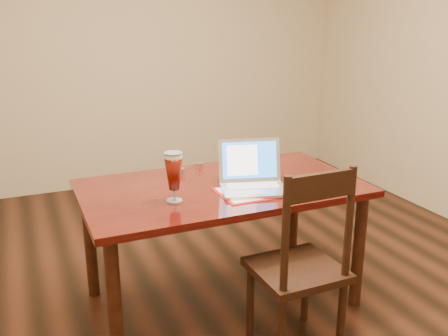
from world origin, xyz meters
name	(u,v)px	position (x,y,z in m)	size (l,w,h in m)	color
ground	(233,299)	(0.00, 0.00, 0.00)	(5.00, 5.00, 0.00)	black
room_shell	(235,3)	(0.00, 0.00, 1.76)	(4.51, 5.01, 2.71)	tan
dining_table	(222,199)	(-0.06, 0.02, 0.67)	(1.62, 0.91, 1.03)	#52110A
dining_chair	(300,267)	(0.12, -0.57, 0.48)	(0.45, 0.43, 1.03)	black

